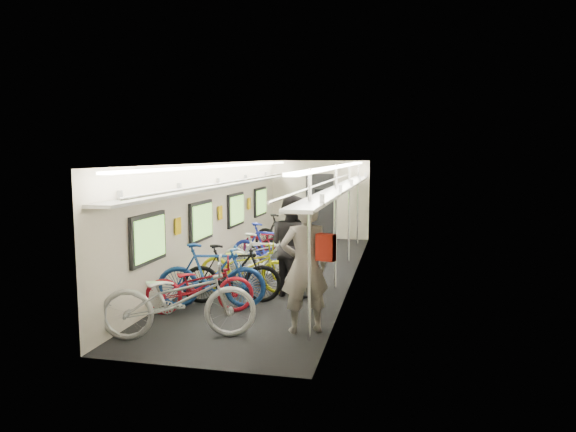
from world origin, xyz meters
The scene contains 14 objects.
train_car_shell centered at (-0.36, 0.71, 1.66)m, with size 10.00×10.00×10.00m.
bicycle_0 centered at (-0.55, -4.08, 0.57)m, with size 0.75×2.15×1.13m, color #A5A6AA.
bicycle_1 centered at (-0.63, -2.63, 0.55)m, with size 0.52×1.84×1.11m, color navy.
bicycle_2 centered at (-0.71, -2.93, 0.46)m, with size 0.61×1.75×0.92m, color maroon.
bicycle_3 centered at (-0.39, -2.27, 0.52)m, with size 0.49×1.73×1.04m, color black.
bicycle_4 centered at (-0.37, -1.48, 0.49)m, with size 0.65×1.87×0.98m, color yellow.
bicycle_5 centered at (-0.15, -1.04, 0.52)m, with size 0.49×1.75×1.05m, color white.
bicycle_6 centered at (-0.40, -0.17, 0.47)m, with size 0.62×1.78×0.94m, color silver.
bicycle_7 centered at (-0.36, 0.12, 0.55)m, with size 0.51×1.81×1.09m, color #192799.
bicycle_8 centered at (-0.40, 1.00, 0.50)m, with size 0.66×1.89×0.99m, color maroon.
bicycle_9 centered at (-0.43, 1.91, 0.54)m, with size 0.51×1.79×1.08m, color black.
passenger_near centered at (1.12, -3.44, 0.98)m, with size 0.72×0.47×1.97m, color gray.
passenger_mid centered at (0.52, -1.59, 0.93)m, with size 0.91×0.71×1.86m, color black.
backpack centered at (1.43, -3.52, 1.28)m, with size 0.26×0.14×0.38m, color #AA1E11.
Camera 1 is at (2.46, -10.57, 2.57)m, focal length 32.00 mm.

